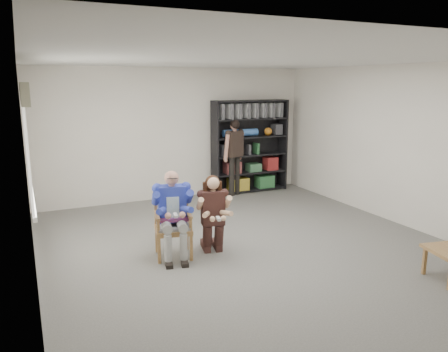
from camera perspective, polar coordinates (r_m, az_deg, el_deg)
name	(u,v)px	position (r m, az deg, el deg)	size (l,w,h in m)	color
room_shell	(254,159)	(6.32, 3.94, 2.23)	(6.00, 7.00, 2.80)	silver
floor	(253,250)	(6.70, 3.77, -9.64)	(6.00, 7.00, 0.01)	#5F5D58
window_left	(28,147)	(6.51, -24.20, 3.53)	(0.16, 2.00, 1.75)	white
armchair	(173,224)	(6.35, -6.67, -6.25)	(0.57, 0.55, 0.98)	olive
seated_man	(173,214)	(6.31, -6.70, -4.98)	(0.55, 0.76, 1.27)	#202F9C
kneeling_woman	(213,215)	(6.41, -1.41, -5.11)	(0.49, 0.78, 1.17)	#351F1B
bookshelf	(250,147)	(10.02, 3.41, 3.86)	(1.80, 0.38, 2.10)	black
standing_man	(234,158)	(9.70, 1.37, 2.39)	(0.52, 0.29, 1.69)	#2C211C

